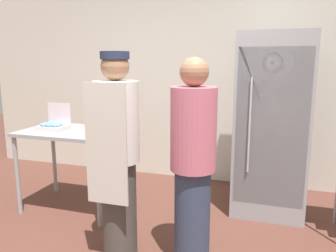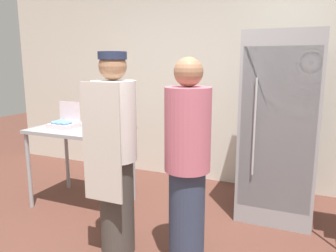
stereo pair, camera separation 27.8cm
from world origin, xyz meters
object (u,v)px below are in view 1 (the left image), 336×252
at_px(refrigerator, 271,125).
at_px(person_baker, 117,154).
at_px(blender_pitcher, 99,119).
at_px(person_customer, 193,164).
at_px(donut_box, 53,125).

xyz_separation_m(refrigerator, person_baker, (-1.14, -1.24, -0.07)).
xyz_separation_m(blender_pitcher, person_customer, (1.11, -0.60, -0.18)).
distance_m(donut_box, person_baker, 1.19).
distance_m(person_baker, person_customer, 0.60).
xyz_separation_m(refrigerator, blender_pitcher, (-1.65, -0.61, 0.07)).
bearing_deg(person_baker, blender_pitcher, 128.84).
xyz_separation_m(person_baker, person_customer, (0.60, 0.04, -0.04)).
xyz_separation_m(blender_pitcher, person_baker, (0.51, -0.64, -0.14)).
relative_size(refrigerator, person_baker, 1.13).
height_order(refrigerator, person_customer, refrigerator).
height_order(donut_box, person_baker, person_baker).
xyz_separation_m(donut_box, person_customer, (1.63, -0.56, -0.10)).
distance_m(donut_box, person_customer, 1.72).
height_order(refrigerator, blender_pitcher, refrigerator).
distance_m(blender_pitcher, person_customer, 1.27).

